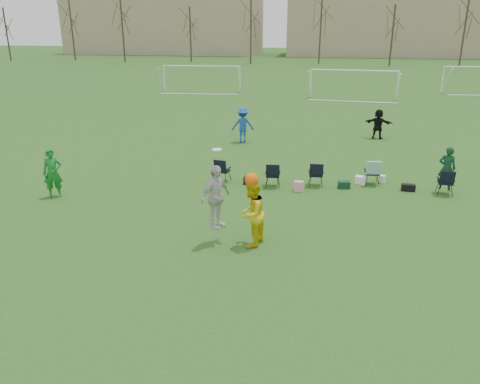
% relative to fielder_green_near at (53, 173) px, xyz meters
% --- Properties ---
extents(ground, '(260.00, 260.00, 0.00)m').
position_rel_fielder_green_near_xyz_m(ground, '(7.77, -4.73, -0.92)').
color(ground, '#264D18').
rests_on(ground, ground).
extents(fielder_green_near, '(0.80, 0.69, 1.84)m').
position_rel_fielder_green_near_xyz_m(fielder_green_near, '(0.00, 0.00, 0.00)').
color(fielder_green_near, '#147525').
rests_on(fielder_green_near, ground).
extents(fielder_blue, '(1.36, 0.99, 1.89)m').
position_rel_fielder_green_near_xyz_m(fielder_blue, '(5.27, 9.83, 0.02)').
color(fielder_blue, '#1748B2').
rests_on(fielder_blue, ground).
extents(fielder_black, '(1.61, 0.85, 1.65)m').
position_rel_fielder_green_near_xyz_m(fielder_black, '(12.56, 12.08, -0.10)').
color(fielder_black, black).
rests_on(fielder_black, ground).
extents(center_contest, '(1.98, 1.19, 2.84)m').
position_rel_fielder_green_near_xyz_m(center_contest, '(7.39, -2.65, 0.26)').
color(center_contest, silver).
rests_on(center_contest, ground).
extents(sideline_setup, '(9.25, 1.93, 1.81)m').
position_rel_fielder_green_near_xyz_m(sideline_setup, '(10.55, 3.10, -0.39)').
color(sideline_setup, '#0F381F').
rests_on(sideline_setup, ground).
extents(goal_left, '(7.39, 0.76, 2.46)m').
position_rel_fielder_green_near_xyz_m(goal_left, '(-2.23, 29.27, 1.00)').
color(goal_left, white).
rests_on(goal_left, ground).
extents(goal_mid, '(7.40, 0.63, 2.46)m').
position_rel_fielder_green_near_xyz_m(goal_mid, '(11.77, 27.27, 1.00)').
color(goal_mid, white).
rests_on(goal_mid, ground).
extents(tree_line, '(110.28, 3.28, 11.40)m').
position_rel_fielder_green_near_xyz_m(tree_line, '(8.01, 65.11, 4.17)').
color(tree_line, '#382B21').
rests_on(tree_line, ground).
extents(building_row, '(126.00, 16.00, 13.00)m').
position_rel_fielder_green_near_xyz_m(building_row, '(14.50, 91.27, 5.07)').
color(building_row, tan).
rests_on(building_row, ground).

